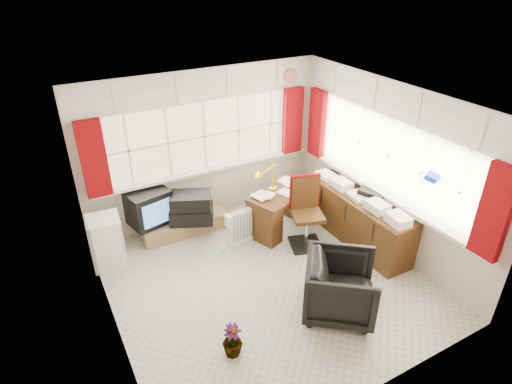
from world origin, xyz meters
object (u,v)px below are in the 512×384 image
at_px(radiator, 240,230).
at_px(crt_tv, 148,206).
at_px(desk_lamp, 273,171).
at_px(mini_fridge, 106,241).
at_px(credenza, 357,218).
at_px(desk, 282,208).
at_px(office_chair, 340,287).
at_px(task_chair, 305,209).
at_px(tv_bench, 184,224).

height_order(radiator, crt_tv, crt_tv).
bearing_deg(desk_lamp, mini_fridge, 174.15).
xyz_separation_m(credenza, crt_tv, (-2.79, 1.66, 0.13)).
bearing_deg(radiator, credenza, -25.22).
relative_size(desk, mini_fridge, 1.70).
bearing_deg(credenza, desk_lamp, 133.92).
relative_size(credenza, crt_tv, 2.77).
bearing_deg(mini_fridge, office_chair, -45.80).
height_order(office_chair, radiator, office_chair).
distance_m(desk_lamp, crt_tv, 2.03).
bearing_deg(desk, crt_tv, 156.94).
bearing_deg(mini_fridge, desk_lamp, -5.85).
bearing_deg(radiator, desk, 4.52).
bearing_deg(crt_tv, office_chair, -60.78).
distance_m(radiator, mini_fridge, 1.95).
bearing_deg(radiator, task_chair, -25.57).
height_order(credenza, mini_fridge, credenza).
bearing_deg(crt_tv, task_chair, -32.87).
distance_m(desk, task_chair, 0.54).
bearing_deg(office_chair, credenza, -9.10).
bearing_deg(task_chair, tv_bench, 142.55).
xyz_separation_m(desk, crt_tv, (-1.95, 0.83, 0.15)).
relative_size(desk, credenza, 0.65).
bearing_deg(desk, mini_fridge, 171.41).
distance_m(credenza, crt_tv, 3.25).
bearing_deg(task_chair, crt_tv, 147.13).
bearing_deg(crt_tv, desk_lamp, -20.46).
height_order(radiator, credenza, credenza).
bearing_deg(credenza, task_chair, 155.21).
height_order(credenza, crt_tv, credenza).
height_order(desk_lamp, mini_fridge, desk_lamp).
xyz_separation_m(office_chair, crt_tv, (-1.56, 2.79, 0.14)).
bearing_deg(tv_bench, credenza, -33.71).
relative_size(desk, radiator, 2.27).
height_order(tv_bench, mini_fridge, mini_fridge).
xyz_separation_m(desk, tv_bench, (-1.44, 0.69, -0.25)).
bearing_deg(desk_lamp, task_chair, -72.64).
distance_m(crt_tv, mini_fridge, 0.87).
bearing_deg(radiator, crt_tv, 142.17).
bearing_deg(mini_fridge, desk, -8.59).
height_order(desk, mini_fridge, mini_fridge).
bearing_deg(task_chair, desk_lamp, 107.36).
bearing_deg(tv_bench, mini_fridge, -167.40).
xyz_separation_m(crt_tv, mini_fridge, (-0.74, -0.42, -0.14)).
relative_size(credenza, mini_fridge, 2.61).
xyz_separation_m(radiator, mini_fridge, (-1.89, 0.47, 0.15)).
bearing_deg(task_chair, mini_fridge, 162.14).
distance_m(office_chair, radiator, 1.95).
relative_size(office_chair, radiator, 1.50).
xyz_separation_m(desk, credenza, (0.84, -0.83, 0.02)).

